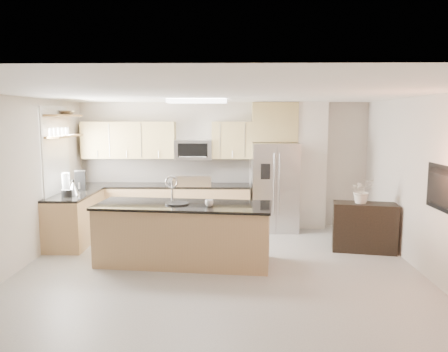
{
  "coord_description": "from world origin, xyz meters",
  "views": [
    {
      "loc": [
        0.21,
        -5.89,
        2.28
      ],
      "look_at": [
        0.06,
        1.3,
        1.32
      ],
      "focal_mm": 35.0,
      "sensor_mm": 36.0,
      "label": 1
    }
  ],
  "objects_px": {
    "bowl": "(67,112)",
    "platter": "(177,204)",
    "cup": "(209,203)",
    "microwave": "(194,150)",
    "island": "(184,233)",
    "television": "(439,189)",
    "coffee_maker": "(80,181)",
    "flower_vase": "(362,184)",
    "blender": "(66,186)",
    "range": "(194,206)",
    "refrigerator": "(275,187)",
    "credenza": "(364,227)",
    "kettle": "(73,188)"
  },
  "relations": [
    {
      "from": "bowl",
      "to": "platter",
      "type": "bearing_deg",
      "value": -32.09
    },
    {
      "from": "cup",
      "to": "microwave",
      "type": "bearing_deg",
      "value": 100.56
    },
    {
      "from": "island",
      "to": "television",
      "type": "distance_m",
      "value": 3.71
    },
    {
      "from": "coffee_maker",
      "to": "television",
      "type": "xyz_separation_m",
      "value": [
        5.61,
        -2.45,
        0.26
      ]
    },
    {
      "from": "microwave",
      "to": "flower_vase",
      "type": "relative_size",
      "value": 1.17
    },
    {
      "from": "platter",
      "to": "television",
      "type": "bearing_deg",
      "value": -15.23
    },
    {
      "from": "platter",
      "to": "blender",
      "type": "bearing_deg",
      "value": 160.0
    },
    {
      "from": "range",
      "to": "platter",
      "type": "height_order",
      "value": "range"
    },
    {
      "from": "bowl",
      "to": "range",
      "type": "bearing_deg",
      "value": 19.01
    },
    {
      "from": "refrigerator",
      "to": "credenza",
      "type": "relative_size",
      "value": 1.7
    },
    {
      "from": "microwave",
      "to": "coffee_maker",
      "type": "relative_size",
      "value": 2.08
    },
    {
      "from": "refrigerator",
      "to": "cup",
      "type": "xyz_separation_m",
      "value": [
        -1.21,
        -2.25,
        0.1
      ]
    },
    {
      "from": "island",
      "to": "flower_vase",
      "type": "relative_size",
      "value": 4.32
    },
    {
      "from": "platter",
      "to": "blender",
      "type": "relative_size",
      "value": 0.88
    },
    {
      "from": "platter",
      "to": "television",
      "type": "height_order",
      "value": "television"
    },
    {
      "from": "platter",
      "to": "coffee_maker",
      "type": "bearing_deg",
      "value": 143.98
    },
    {
      "from": "kettle",
      "to": "bowl",
      "type": "bearing_deg",
      "value": 116.7
    },
    {
      "from": "kettle",
      "to": "range",
      "type": "bearing_deg",
      "value": 31.12
    },
    {
      "from": "island",
      "to": "refrigerator",
      "type": "bearing_deg",
      "value": 58.13
    },
    {
      "from": "refrigerator",
      "to": "flower_vase",
      "type": "height_order",
      "value": "refrigerator"
    },
    {
      "from": "television",
      "to": "bowl",
      "type": "bearing_deg",
      "value": 67.84
    },
    {
      "from": "platter",
      "to": "island",
      "type": "bearing_deg",
      "value": 5.4
    },
    {
      "from": "cup",
      "to": "television",
      "type": "relative_size",
      "value": 0.12
    },
    {
      "from": "range",
      "to": "kettle",
      "type": "relative_size",
      "value": 4.25
    },
    {
      "from": "coffee_maker",
      "to": "blender",
      "type": "bearing_deg",
      "value": -88.47
    },
    {
      "from": "flower_vase",
      "to": "television",
      "type": "height_order",
      "value": "television"
    },
    {
      "from": "refrigerator",
      "to": "kettle",
      "type": "height_order",
      "value": "refrigerator"
    },
    {
      "from": "range",
      "to": "coffee_maker",
      "type": "xyz_separation_m",
      "value": [
        -2.1,
        -0.67,
        0.62
      ]
    },
    {
      "from": "cup",
      "to": "flower_vase",
      "type": "height_order",
      "value": "flower_vase"
    },
    {
      "from": "blender",
      "to": "television",
      "type": "relative_size",
      "value": 0.39
    },
    {
      "from": "cup",
      "to": "flower_vase",
      "type": "distance_m",
      "value": 2.69
    },
    {
      "from": "refrigerator",
      "to": "blender",
      "type": "bearing_deg",
      "value": -159.87
    },
    {
      "from": "television",
      "to": "microwave",
      "type": "bearing_deg",
      "value": 47.25
    },
    {
      "from": "range",
      "to": "bowl",
      "type": "xyz_separation_m",
      "value": [
        -2.25,
        -0.78,
        1.91
      ]
    },
    {
      "from": "island",
      "to": "blender",
      "type": "distance_m",
      "value": 2.32
    },
    {
      "from": "coffee_maker",
      "to": "microwave",
      "type": "bearing_deg",
      "value": 20.73
    },
    {
      "from": "cup",
      "to": "bowl",
      "type": "relative_size",
      "value": 0.33
    },
    {
      "from": "blender",
      "to": "coffee_maker",
      "type": "xyz_separation_m",
      "value": [
        -0.02,
        0.75,
        -0.01
      ]
    },
    {
      "from": "bowl",
      "to": "television",
      "type": "distance_m",
      "value": 6.3
    },
    {
      "from": "flower_vase",
      "to": "microwave",
      "type": "bearing_deg",
      "value": 152.15
    },
    {
      "from": "cup",
      "to": "bowl",
      "type": "bearing_deg",
      "value": 150.55
    },
    {
      "from": "refrigerator",
      "to": "bowl",
      "type": "xyz_separation_m",
      "value": [
        -3.91,
        -0.73,
        1.49
      ]
    },
    {
      "from": "coffee_maker",
      "to": "range",
      "type": "bearing_deg",
      "value": 17.7
    },
    {
      "from": "cup",
      "to": "platter",
      "type": "distance_m",
      "value": 0.53
    },
    {
      "from": "blender",
      "to": "coffee_maker",
      "type": "bearing_deg",
      "value": 91.53
    },
    {
      "from": "kettle",
      "to": "bowl",
      "type": "relative_size",
      "value": 0.69
    },
    {
      "from": "cup",
      "to": "platter",
      "type": "xyz_separation_m",
      "value": [
        -0.51,
        0.15,
        -0.04
      ]
    },
    {
      "from": "refrigerator",
      "to": "bowl",
      "type": "relative_size",
      "value": 4.59
    },
    {
      "from": "island",
      "to": "cup",
      "type": "height_order",
      "value": "island"
    },
    {
      "from": "credenza",
      "to": "kettle",
      "type": "xyz_separation_m",
      "value": [
        -5.09,
        0.24,
        0.62
      ]
    }
  ]
}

